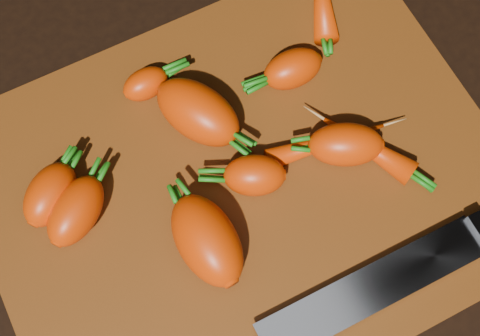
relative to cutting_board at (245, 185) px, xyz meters
name	(u,v)px	position (x,y,z in m)	size (l,w,h in m)	color
ground	(245,189)	(0.00, 0.00, -0.01)	(2.00, 2.00, 0.01)	black
cutting_board	(245,185)	(0.00, 0.00, 0.00)	(0.50, 0.40, 0.01)	brown
carrot_0	(50,194)	(-0.17, 0.07, 0.03)	(0.07, 0.04, 0.04)	#C12E00
carrot_1	(254,175)	(0.01, 0.00, 0.03)	(0.06, 0.04, 0.04)	#C12E00
carrot_2	(198,112)	(-0.01, 0.08, 0.03)	(0.09, 0.05, 0.05)	#C12E00
carrot_3	(207,240)	(-0.06, -0.04, 0.03)	(0.09, 0.05, 0.05)	#C12E00
carrot_4	(293,69)	(0.10, 0.08, 0.03)	(0.06, 0.04, 0.04)	#C12E00
carrot_5	(146,84)	(-0.04, 0.14, 0.02)	(0.05, 0.03, 0.03)	#C12E00
carrot_6	(346,145)	(0.10, -0.02, 0.03)	(0.07, 0.04, 0.04)	#C12E00
carrot_8	(326,143)	(0.09, 0.00, 0.02)	(0.12, 0.02, 0.02)	#C12E00
carrot_9	(367,146)	(0.12, -0.02, 0.02)	(0.10, 0.03, 0.03)	#C12E00
carrot_10	(76,211)	(-0.16, 0.04, 0.03)	(0.07, 0.04, 0.04)	#C12E00
knife	(394,277)	(0.08, -0.15, 0.02)	(0.37, 0.04, 0.02)	gray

